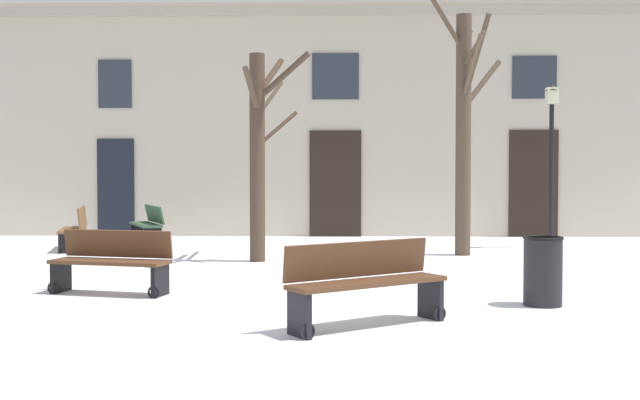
{
  "coord_description": "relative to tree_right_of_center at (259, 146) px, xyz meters",
  "views": [
    {
      "loc": [
        0.31,
        -11.0,
        1.62
      ],
      "look_at": [
        0.0,
        1.76,
        1.18
      ],
      "focal_mm": 43.14,
      "sensor_mm": 36.0,
      "label": 1
    }
  ],
  "objects": [
    {
      "name": "ground_plane",
      "position": [
        1.15,
        -3.14,
        -2.12
      ],
      "size": [
        32.01,
        32.01,
        0.0
      ],
      "primitive_type": "plane",
      "color": "white"
    },
    {
      "name": "building_facade",
      "position": [
        1.16,
        5.86,
        0.95
      ],
      "size": [
        20.01,
        0.6,
        6.04
      ],
      "color": "#BCB29E",
      "rests_on": "ground"
    },
    {
      "name": "tree_right_of_center",
      "position": [
        0.0,
        0.0,
        0.0
      ],
      "size": [
        1.16,
        2.83,
        3.88
      ],
      "color": "#423326",
      "rests_on": "ground"
    },
    {
      "name": "tree_near_facade",
      "position": [
        3.94,
        1.15,
        0.52
      ],
      "size": [
        1.93,
        3.02,
        5.48
      ],
      "color": "#4C3D2D",
      "rests_on": "ground"
    },
    {
      "name": "streetlamp",
      "position": [
        6.07,
        2.64,
        0.06
      ],
      "size": [
        0.3,
        0.3,
        3.56
      ],
      "color": "black",
      "rests_on": "ground"
    },
    {
      "name": "litter_bin",
      "position": [
        3.97,
        -4.69,
        -1.69
      ],
      "size": [
        0.49,
        0.49,
        0.85
      ],
      "color": "black",
      "rests_on": "ground"
    },
    {
      "name": "bench_by_litter_bin",
      "position": [
        1.75,
        -6.04,
        -1.64
      ],
      "size": [
        1.77,
        1.42,
        0.9
      ],
      "rotation": [
        0.0,
        0.0,
        0.61
      ],
      "color": "#51331E",
      "rests_on": "ground"
    },
    {
      "name": "bench_back_to_back_right",
      "position": [
        -1.61,
        -3.86,
        -1.69
      ],
      "size": [
        1.7,
        0.86,
        0.86
      ],
      "rotation": [
        0.0,
        0.0,
        6.05
      ],
      "color": "#51331E",
      "rests_on": "ground"
    },
    {
      "name": "bench_back_to_back_left",
      "position": [
        -4.15,
        2.06,
        -1.67
      ],
      "size": [
        0.87,
        1.74,
        0.91
      ],
      "rotation": [
        0.0,
        0.0,
        4.96
      ],
      "color": "brown",
      "rests_on": "ground"
    },
    {
      "name": "bench_near_lamp",
      "position": [
        -2.95,
        3.48,
        -1.66
      ],
      "size": [
        1.16,
        1.76,
        0.89
      ],
      "rotation": [
        0.0,
        0.0,
        5.15
      ],
      "color": "#2D4C33",
      "rests_on": "ground"
    }
  ]
}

